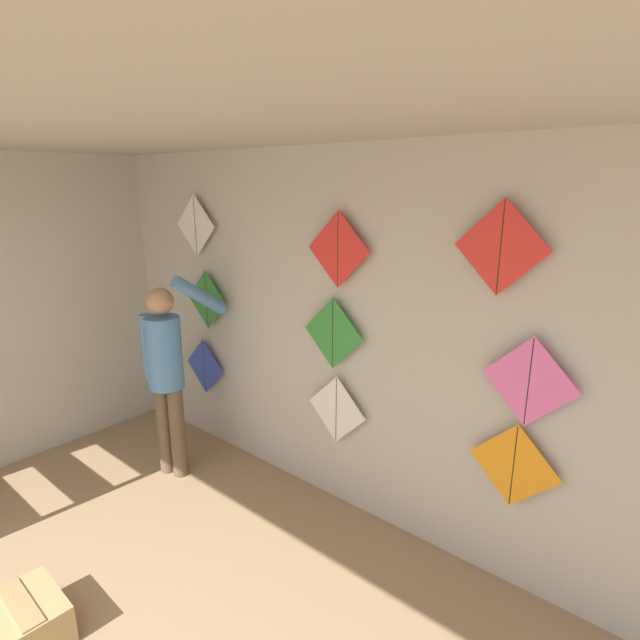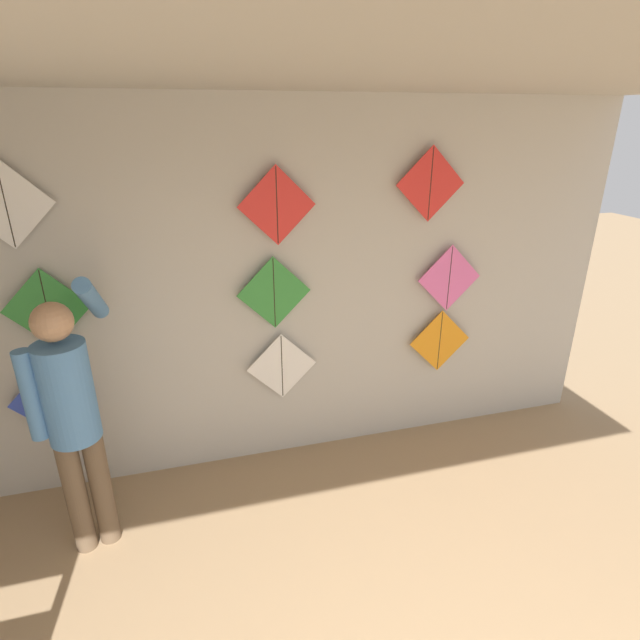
{
  "view_description": "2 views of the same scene",
  "coord_description": "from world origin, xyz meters",
  "px_view_note": "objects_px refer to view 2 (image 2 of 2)",
  "views": [
    {
      "loc": [
        2.32,
        0.44,
        2.53
      ],
      "look_at": [
        0.17,
        3.0,
        1.61
      ],
      "focal_mm": 28.0,
      "sensor_mm": 36.0,
      "label": 1
    },
    {
      "loc": [
        -0.52,
        -0.2,
        2.63
      ],
      "look_at": [
        0.37,
        3.0,
        1.29
      ],
      "focal_mm": 28.0,
      "sensor_mm": 36.0,
      "label": 2
    }
  ],
  "objects_px": {
    "kite_4": "(274,293)",
    "kite_7": "(277,206)",
    "kite_3": "(47,308)",
    "kite_2": "(440,341)",
    "kite_1": "(282,366)",
    "kite_0": "(51,401)",
    "shopkeeper": "(72,409)",
    "kite_8": "(431,184)",
    "kite_5": "(449,278)",
    "kite_6": "(6,204)"
  },
  "relations": [
    {
      "from": "kite_4",
      "to": "kite_7",
      "type": "relative_size",
      "value": 1.0
    },
    {
      "from": "kite_3",
      "to": "kite_2",
      "type": "bearing_deg",
      "value": 0.0
    },
    {
      "from": "kite_1",
      "to": "kite_0",
      "type": "bearing_deg",
      "value": 180.0
    },
    {
      "from": "kite_4",
      "to": "kite_7",
      "type": "xyz_separation_m",
      "value": [
        0.04,
        0.0,
        0.63
      ]
    },
    {
      "from": "shopkeeper",
      "to": "kite_8",
      "type": "xyz_separation_m",
      "value": [
        2.55,
        0.58,
        1.16
      ]
    },
    {
      "from": "kite_2",
      "to": "kite_5",
      "type": "xyz_separation_m",
      "value": [
        0.03,
        0.0,
        0.55
      ]
    },
    {
      "from": "kite_8",
      "to": "shopkeeper",
      "type": "bearing_deg",
      "value": -167.15
    },
    {
      "from": "kite_7",
      "to": "kite_8",
      "type": "relative_size",
      "value": 1.0
    },
    {
      "from": "kite_2",
      "to": "kite_7",
      "type": "bearing_deg",
      "value": 180.0
    },
    {
      "from": "kite_0",
      "to": "kite_3",
      "type": "height_order",
      "value": "kite_3"
    },
    {
      "from": "shopkeeper",
      "to": "kite_5",
      "type": "bearing_deg",
      "value": -2.48
    },
    {
      "from": "kite_2",
      "to": "kite_3",
      "type": "xyz_separation_m",
      "value": [
        -2.92,
        0.0,
        0.59
      ]
    },
    {
      "from": "kite_2",
      "to": "shopkeeper",
      "type": "bearing_deg",
      "value": -168.07
    },
    {
      "from": "kite_0",
      "to": "kite_8",
      "type": "height_order",
      "value": "kite_8"
    },
    {
      "from": "shopkeeper",
      "to": "kite_1",
      "type": "bearing_deg",
      "value": 8.45
    },
    {
      "from": "kite_3",
      "to": "kite_5",
      "type": "xyz_separation_m",
      "value": [
        2.95,
        0.0,
        -0.04
      ]
    },
    {
      "from": "kite_6",
      "to": "kite_8",
      "type": "relative_size",
      "value": 1.0
    },
    {
      "from": "kite_5",
      "to": "kite_6",
      "type": "bearing_deg",
      "value": 180.0
    },
    {
      "from": "kite_2",
      "to": "kite_6",
      "type": "distance_m",
      "value": 3.28
    },
    {
      "from": "kite_1",
      "to": "kite_7",
      "type": "height_order",
      "value": "kite_7"
    },
    {
      "from": "kite_2",
      "to": "kite_8",
      "type": "xyz_separation_m",
      "value": [
        -0.21,
        0.0,
        1.3
      ]
    },
    {
      "from": "kite_2",
      "to": "kite_7",
      "type": "relative_size",
      "value": 1.0
    },
    {
      "from": "kite_2",
      "to": "kite_3",
      "type": "relative_size",
      "value": 1.0
    },
    {
      "from": "kite_8",
      "to": "kite_0",
      "type": "bearing_deg",
      "value": 180.0
    },
    {
      "from": "kite_0",
      "to": "kite_6",
      "type": "bearing_deg",
      "value": 0.0
    },
    {
      "from": "kite_3",
      "to": "kite_5",
      "type": "relative_size",
      "value": 1.0
    },
    {
      "from": "kite_3",
      "to": "kite_1",
      "type": "bearing_deg",
      "value": 0.0
    },
    {
      "from": "kite_3",
      "to": "kite_7",
      "type": "height_order",
      "value": "kite_7"
    },
    {
      "from": "kite_1",
      "to": "kite_2",
      "type": "xyz_separation_m",
      "value": [
        1.37,
        0.0,
        0.05
      ]
    },
    {
      "from": "shopkeeper",
      "to": "kite_7",
      "type": "xyz_separation_m",
      "value": [
        1.39,
        0.58,
        1.05
      ]
    },
    {
      "from": "shopkeeper",
      "to": "kite_6",
      "type": "xyz_separation_m",
      "value": [
        -0.27,
        0.58,
        1.13
      ]
    },
    {
      "from": "kite_1",
      "to": "kite_6",
      "type": "xyz_separation_m",
      "value": [
        -1.66,
        0.0,
        1.33
      ]
    },
    {
      "from": "kite_3",
      "to": "kite_8",
      "type": "xyz_separation_m",
      "value": [
        2.72,
        0.0,
        0.71
      ]
    },
    {
      "from": "kite_1",
      "to": "kite_2",
      "type": "height_order",
      "value": "kite_2"
    },
    {
      "from": "kite_1",
      "to": "kite_7",
      "type": "relative_size",
      "value": 1.0
    },
    {
      "from": "kite_3",
      "to": "kite_4",
      "type": "bearing_deg",
      "value": 0.0
    },
    {
      "from": "kite_5",
      "to": "kite_6",
      "type": "distance_m",
      "value": 3.14
    },
    {
      "from": "kite_0",
      "to": "kite_2",
      "type": "distance_m",
      "value": 3.03
    },
    {
      "from": "kite_6",
      "to": "kite_7",
      "type": "height_order",
      "value": "kite_6"
    },
    {
      "from": "kite_1",
      "to": "kite_2",
      "type": "relative_size",
      "value": 1.0
    },
    {
      "from": "kite_0",
      "to": "kite_8",
      "type": "distance_m",
      "value": 3.15
    },
    {
      "from": "shopkeeper",
      "to": "kite_5",
      "type": "distance_m",
      "value": 2.88
    },
    {
      "from": "kite_7",
      "to": "kite_3",
      "type": "bearing_deg",
      "value": 180.0
    },
    {
      "from": "kite_4",
      "to": "kite_5",
      "type": "relative_size",
      "value": 1.0
    },
    {
      "from": "kite_0",
      "to": "kite_6",
      "type": "xyz_separation_m",
      "value": [
        0.0,
        0.0,
        1.37
      ]
    },
    {
      "from": "kite_7",
      "to": "kite_0",
      "type": "bearing_deg",
      "value": 180.0
    },
    {
      "from": "kite_0",
      "to": "kite_2",
      "type": "relative_size",
      "value": 1.0
    },
    {
      "from": "kite_7",
      "to": "kite_4",
      "type": "bearing_deg",
      "value": 180.0
    },
    {
      "from": "kite_7",
      "to": "kite_8",
      "type": "height_order",
      "value": "kite_8"
    },
    {
      "from": "kite_1",
      "to": "kite_6",
      "type": "distance_m",
      "value": 2.12
    }
  ]
}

